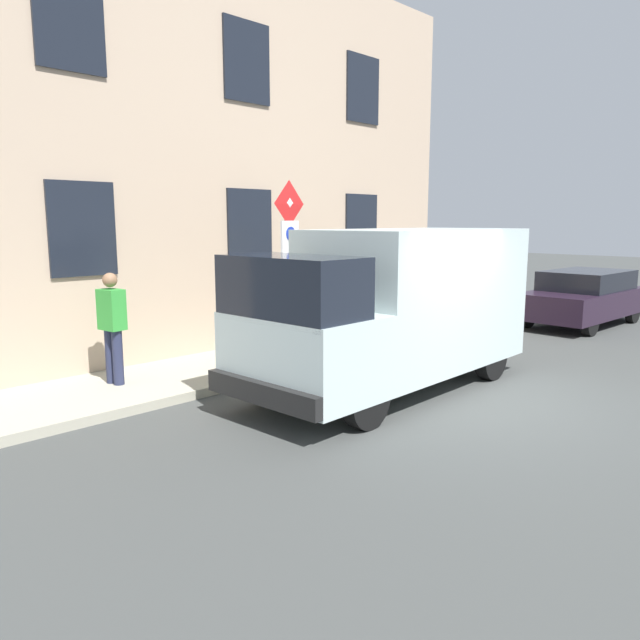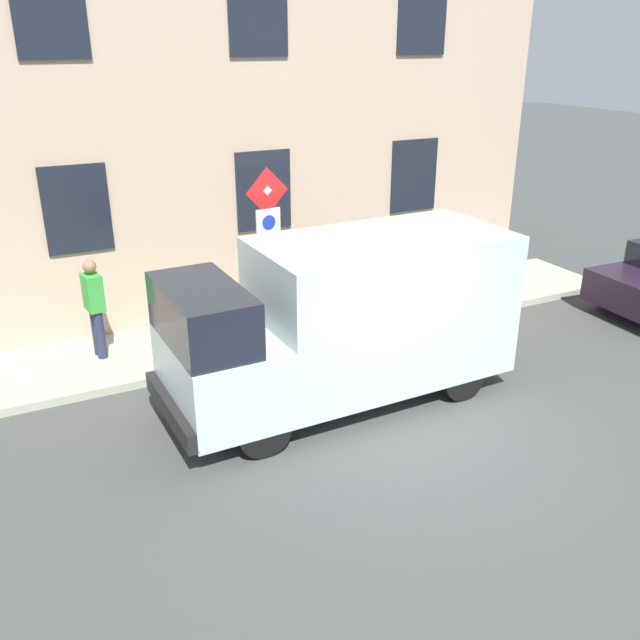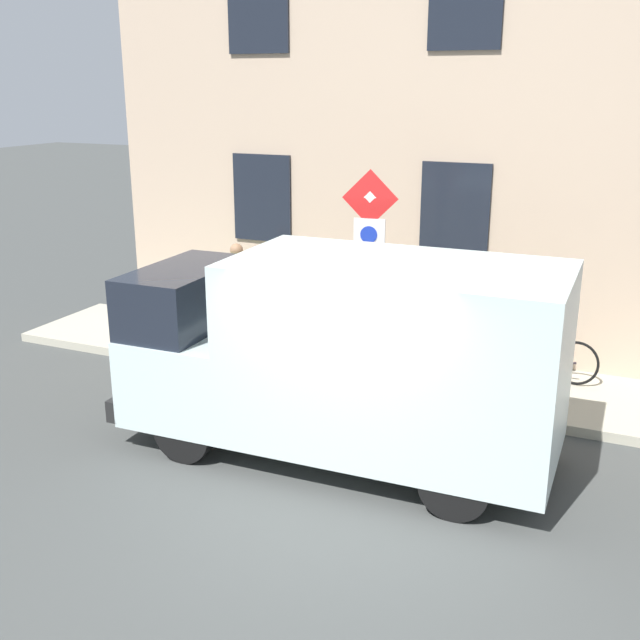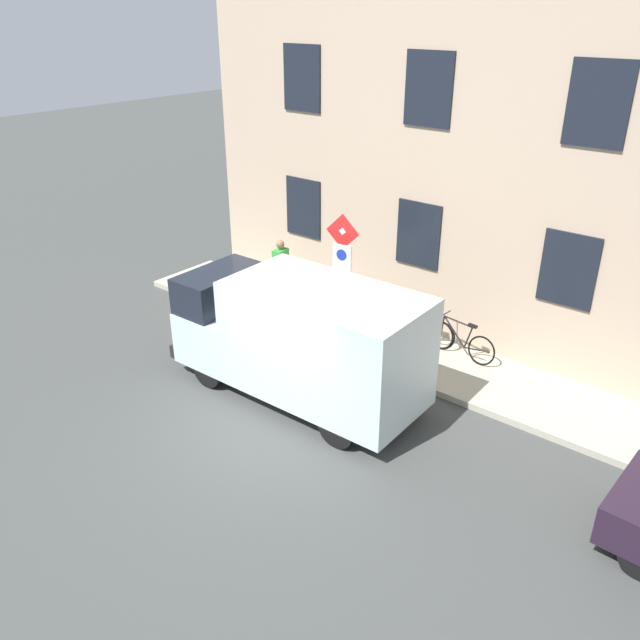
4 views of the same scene
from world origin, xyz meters
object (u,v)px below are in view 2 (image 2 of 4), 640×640
sign_post_stacked (268,235)px  pedestrian (95,305)px  delivery_van (347,318)px  bicycle_green (302,293)px  bicycle_black (347,285)px

sign_post_stacked → pedestrian: size_ratio=1.77×
delivery_van → bicycle_green: delivery_van is taller
delivery_van → bicycle_green: (3.29, -0.80, -0.82)m
delivery_van → bicycle_black: 3.84m
sign_post_stacked → delivery_van: size_ratio=0.57×
pedestrian → sign_post_stacked: bearing=-28.5°
delivery_van → pedestrian: 4.33m
delivery_van → bicycle_green: bearing=-104.8°
delivery_van → pedestrian: delivery_van is taller
sign_post_stacked → pedestrian: (1.02, 2.74, -1.12)m
sign_post_stacked → bicycle_green: size_ratio=1.77×
bicycle_black → bicycle_green: 1.02m
pedestrian → bicycle_green: bearing=-3.0°
delivery_van → pedestrian: size_ratio=3.12×
sign_post_stacked → delivery_van: bearing=-166.8°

